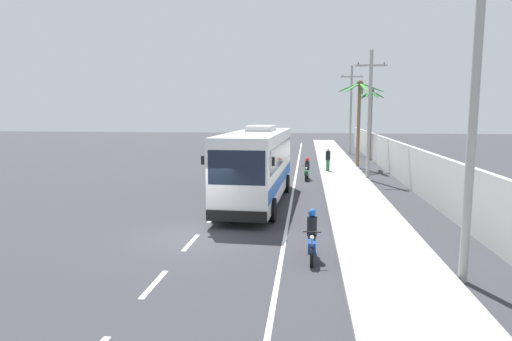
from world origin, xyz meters
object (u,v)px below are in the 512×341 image
Objects in this scene: utility_pole_nearest at (475,84)px; utility_pole_mid at (370,113)px; motorcycle_trailing at (312,239)px; pedestrian_near_kerb at (328,159)px; coach_bus_foreground at (257,164)px; utility_pole_far at (351,108)px; motorcycle_beside_bus at (307,171)px; palm_nearest at (359,104)px; palm_second at (371,111)px.

utility_pole_nearest is 18.49m from utility_pole_mid.
motorcycle_trailing is 1.13× the size of pedestrian_near_kerb.
utility_pole_far reaches higher than coach_bus_foreground.
motorcycle_trailing is 20.36m from pedestrian_near_kerb.
motorcycle_trailing reaches higher than motorcycle_beside_bus.
palm_nearest is at bearing -92.38° from utility_pole_far.
pedestrian_near_kerb is (1.45, 20.31, 0.38)m from motorcycle_trailing.
palm_second is (5.92, 30.15, 4.11)m from motorcycle_trailing.
utility_pole_mid is (-0.18, 18.47, -0.86)m from utility_pole_nearest.
motorcycle_trailing is 0.19× the size of utility_pole_nearest.
pedestrian_near_kerb is 0.24× the size of palm_nearest.
palm_second is at bearing 68.23° from coach_bus_foreground.
motorcycle_beside_bus is 20.03m from utility_pole_far.
utility_pole_mid reaches higher than palm_nearest.
utility_pole_nearest is 1.51× the size of palm_second.
motorcycle_trailing is at bearing 161.25° from utility_pole_nearest.
motorcycle_beside_bus is 0.19× the size of utility_pole_nearest.
motorcycle_trailing is 0.27× the size of palm_nearest.
coach_bus_foreground is at bearing -114.29° from palm_nearest.
coach_bus_foreground is 28.13m from utility_pole_far.
utility_pole_far is (4.55, 35.51, 4.39)m from motorcycle_trailing.
pedestrian_near_kerb is at bearing 85.92° from motorcycle_trailing.
utility_pole_nearest is at bearing -93.10° from palm_second.
palm_nearest is 6.92m from palm_second.
palm_second reaches higher than motorcycle_trailing.
utility_pole_far is (0.52, 18.47, 0.44)m from utility_pole_mid.
motorcycle_beside_bus is 1.13× the size of pedestrian_near_kerb.
palm_second is (4.47, 9.84, 3.73)m from pedestrian_near_kerb.
coach_bus_foreground is at bearing -128.34° from utility_pole_mid.
motorcycle_trailing is at bearing -72.21° from coach_bus_foreground.
utility_pole_nearest is at bearing -76.35° from motorcycle_beside_bus.
utility_pole_mid is at bearing 6.64° from motorcycle_beside_bus.
motorcycle_trailing is 24.30m from palm_nearest.
utility_pole_far is (7.27, 27.01, 2.99)m from coach_bus_foreground.
palm_nearest reaches higher than pedestrian_near_kerb.
utility_pole_far reaches higher than motorcycle_trailing.
palm_nearest reaches higher than coach_bus_foreground.
utility_pole_mid is 18.48m from utility_pole_far.
palm_second reaches higher than motorcycle_beside_bus.
utility_pole_mid reaches higher than palm_second.
motorcycle_beside_bus is at bearing -103.94° from utility_pole_far.
palm_second is (8.64, 21.65, 2.71)m from coach_bus_foreground.
coach_bus_foreground is at bearing 107.79° from motorcycle_trailing.
coach_bus_foreground reaches higher than motorcycle_beside_bus.
motorcycle_beside_bus is 0.27× the size of palm_nearest.
utility_pole_mid is at bearing 51.66° from coach_bus_foreground.
coach_bus_foreground is 1.25× the size of utility_pole_mid.
pedestrian_near_kerb is at bearing -101.52° from utility_pole_far.
motorcycle_beside_bus is at bearing 72.33° from coach_bus_foreground.
coach_bus_foreground is at bearing -105.07° from utility_pole_far.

